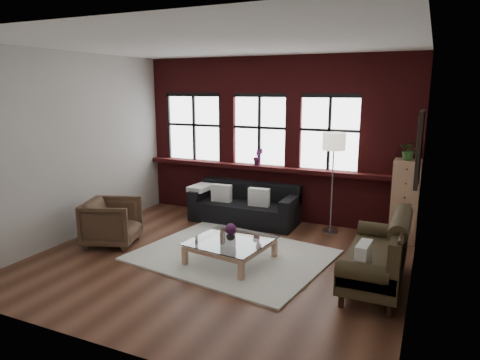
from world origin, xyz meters
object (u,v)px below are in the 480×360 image
at_px(vintage_settee, 376,250).
at_px(armchair, 112,222).
at_px(dark_sofa, 244,204).
at_px(vase, 231,235).
at_px(drawer_chest, 405,201).
at_px(floor_lamp, 332,180).
at_px(coffee_table, 231,251).

distance_m(vintage_settee, armchair, 4.24).
xyz_separation_m(dark_sofa, vase, (0.62, -1.91, 0.05)).
height_order(vase, drawer_chest, drawer_chest).
bearing_deg(floor_lamp, vintage_settee, -61.88).
bearing_deg(floor_lamp, dark_sofa, -176.82).
distance_m(armchair, coffee_table, 2.17).
xyz_separation_m(coffee_table, drawer_chest, (2.30, 2.07, 0.53)).
relative_size(armchair, floor_lamp, 0.43).
relative_size(coffee_table, floor_lamp, 0.56).
bearing_deg(vase, floor_lamp, 61.97).
bearing_deg(vintage_settee, drawer_chest, 83.50).
distance_m(vase, floor_lamp, 2.34).
height_order(armchair, drawer_chest, drawer_chest).
distance_m(dark_sofa, drawer_chest, 2.94).
height_order(dark_sofa, vintage_settee, vintage_settee).
bearing_deg(armchair, coffee_table, -107.10).
bearing_deg(armchair, vintage_settee, -107.17).
xyz_separation_m(vase, floor_lamp, (1.07, 2.00, 0.56)).
bearing_deg(coffee_table, vintage_settee, 2.99).
bearing_deg(floor_lamp, coffee_table, -118.03).
relative_size(vintage_settee, coffee_table, 1.67).
xyz_separation_m(vintage_settee, floor_lamp, (-1.01, 1.89, 0.50)).
relative_size(vase, drawer_chest, 0.10).
height_order(coffee_table, drawer_chest, drawer_chest).
height_order(dark_sofa, coffee_table, dark_sofa).
height_order(vintage_settee, floor_lamp, floor_lamp).
bearing_deg(drawer_chest, dark_sofa, -176.79).
xyz_separation_m(dark_sofa, coffee_table, (0.62, -1.91, -0.20)).
distance_m(vintage_settee, coffee_table, 2.11).
bearing_deg(dark_sofa, vase, -72.10).
height_order(dark_sofa, drawer_chest, drawer_chest).
distance_m(dark_sofa, coffee_table, 2.02).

